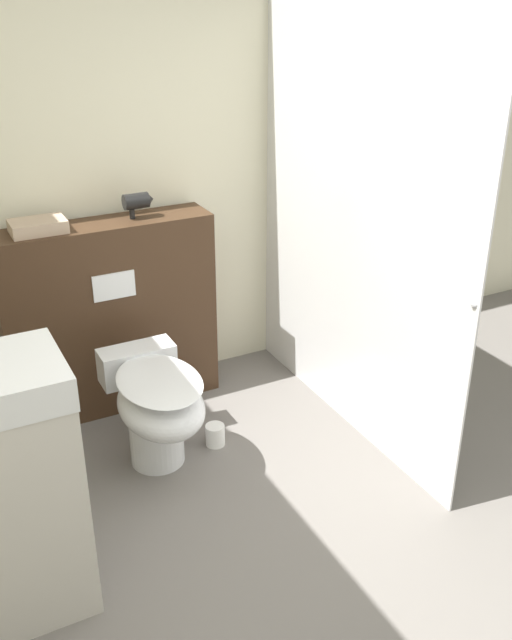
{
  "coord_description": "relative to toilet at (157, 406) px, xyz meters",
  "views": [
    {
      "loc": [
        -1.21,
        -1.47,
        2.17
      ],
      "look_at": [
        0.21,
        1.28,
        0.69
      ],
      "focal_mm": 40.0,
      "sensor_mm": 36.0,
      "label": 1
    }
  ],
  "objects": [
    {
      "name": "toilet",
      "position": [
        0.0,
        0.0,
        0.0
      ],
      "size": [
        0.39,
        0.68,
        0.53
      ],
      "color": "white",
      "rests_on": "ground_plane"
    },
    {
      "name": "spare_toilet_roll",
      "position": [
        0.31,
        0.02,
        -0.28
      ],
      "size": [
        0.1,
        0.1,
        0.11
      ],
      "color": "white",
      "rests_on": "ground_plane"
    },
    {
      "name": "hair_drier",
      "position": [
        0.19,
        0.65,
        0.81
      ],
      "size": [
        0.16,
        0.08,
        0.13
      ],
      "color": "black",
      "rests_on": "partition_panel"
    },
    {
      "name": "partition_panel",
      "position": [
        -0.01,
        0.66,
        0.19
      ],
      "size": [
        1.14,
        0.27,
        1.06
      ],
      "color": "#3D2819",
      "rests_on": "ground_plane"
    },
    {
      "name": "sink_vanity",
      "position": [
        -0.77,
        -0.57,
        0.18
      ],
      "size": [
        0.51,
        0.42,
        1.16
      ],
      "color": "beige",
      "rests_on": "ground_plane"
    },
    {
      "name": "ground_plane",
      "position": [
        0.31,
        -1.31,
        -0.34
      ],
      "size": [
        12.0,
        12.0,
        0.0
      ],
      "primitive_type": "plane",
      "color": "slate"
    },
    {
      "name": "shower_glass",
      "position": [
        1.04,
        -0.05,
        0.72
      ],
      "size": [
        0.04,
        1.76,
        2.11
      ],
      "color": "silver",
      "rests_on": "ground_plane"
    },
    {
      "name": "wall_back",
      "position": [
        0.31,
        0.86,
        0.91
      ],
      "size": [
        8.0,
        0.06,
        2.5
      ],
      "color": "beige",
      "rests_on": "ground_plane"
    },
    {
      "name": "folded_towel",
      "position": [
        -0.32,
        0.65,
        0.75
      ],
      "size": [
        0.26,
        0.18,
        0.06
      ],
      "color": "tan",
      "rests_on": "partition_panel"
    }
  ]
}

